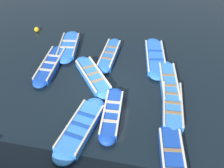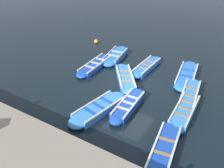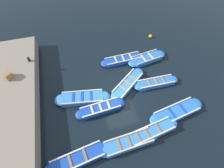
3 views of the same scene
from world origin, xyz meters
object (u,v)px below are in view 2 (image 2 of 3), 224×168
at_px(boat_inner_gap, 164,150).
at_px(boat_outer_left, 147,67).
at_px(boat_drifting, 95,65).
at_px(boat_outer_right, 116,56).
at_px(boat_centre, 190,95).
at_px(boat_tucked, 128,106).
at_px(boat_mid_row, 99,109).
at_px(boat_far_corner, 184,111).
at_px(buoy_orange_near, 96,41).
at_px(boat_alongside, 125,78).
at_px(boat_end_of_row, 187,75).

height_order(boat_inner_gap, boat_outer_left, boat_inner_gap).
xyz_separation_m(boat_drifting, boat_outer_right, (1.94, -0.40, 0.01)).
relative_size(boat_centre, boat_tucked, 1.06).
xyz_separation_m(boat_mid_row, boat_far_corner, (2.10, -3.79, 0.02)).
height_order(boat_mid_row, boat_tucked, boat_tucked).
relative_size(boat_outer_right, boat_outer_left, 1.01).
bearing_deg(boat_drifting, boat_outer_left, -62.08).
xyz_separation_m(boat_drifting, boat_far_corner, (-1.82, -6.71, 0.03)).
height_order(boat_centre, boat_mid_row, boat_centre).
xyz_separation_m(boat_tucked, buoy_orange_near, (6.32, 6.39, -0.03)).
bearing_deg(boat_inner_gap, boat_mid_row, 77.11).
bearing_deg(boat_outer_left, buoy_orange_near, 70.86).
distance_m(boat_outer_right, boat_alongside, 3.23).
xyz_separation_m(boat_outer_right, boat_alongside, (-2.41, -2.15, -0.00)).
relative_size(boat_tucked, buoy_orange_near, 10.55).
xyz_separation_m(boat_end_of_row, boat_outer_left, (-0.28, 2.62, 0.01)).
bearing_deg(boat_tucked, boat_drifting, 54.67).
xyz_separation_m(boat_mid_row, boat_inner_gap, (-0.90, -3.92, 0.01)).
relative_size(boat_tucked, boat_alongside, 1.00).
bearing_deg(boat_drifting, boat_mid_row, -143.31).
distance_m(boat_drifting, boat_outer_left, 3.40).
relative_size(boat_drifting, boat_tucked, 1.12).
bearing_deg(boat_far_corner, boat_drifting, 74.85).
bearing_deg(boat_far_corner, boat_outer_right, 59.23).
height_order(boat_far_corner, buoy_orange_near, boat_far_corner).
height_order(boat_end_of_row, buoy_orange_near, boat_end_of_row).
relative_size(boat_mid_row, boat_drifting, 1.03).
height_order(boat_mid_row, boat_outer_right, boat_mid_row).
distance_m(boat_tucked, boat_alongside, 2.86).
bearing_deg(boat_alongside, boat_outer_left, -12.56).
bearing_deg(boat_end_of_row, boat_alongside, 127.17).
height_order(boat_centre, boat_inner_gap, boat_centre).
height_order(boat_tucked, boat_far_corner, boat_far_corner).
xyz_separation_m(boat_far_corner, boat_alongside, (1.35, 4.16, -0.03)).
height_order(boat_end_of_row, boat_alongside, boat_alongside).
relative_size(boat_outer_left, boat_far_corner, 0.93).
relative_size(boat_inner_gap, boat_far_corner, 1.04).
height_order(boat_tucked, boat_alongside, boat_tucked).
height_order(boat_centre, boat_drifting, boat_centre).
height_order(boat_outer_right, boat_tucked, boat_tucked).
xyz_separation_m(boat_outer_right, buoy_orange_near, (1.50, 2.72, -0.01)).
bearing_deg(boat_mid_row, boat_outer_right, 23.28).
xyz_separation_m(boat_drifting, boat_end_of_row, (1.88, -5.63, -0.00)).
xyz_separation_m(boat_outer_right, boat_outer_left, (-0.35, -2.61, -0.01)).
bearing_deg(boat_far_corner, boat_inner_gap, -177.58).
bearing_deg(boat_mid_row, boat_tucked, -48.32).
xyz_separation_m(boat_inner_gap, buoy_orange_near, (8.25, 9.16, -0.03)).
height_order(boat_far_corner, boat_alongside, boat_far_corner).
relative_size(boat_centre, boat_mid_row, 0.93).
relative_size(boat_mid_row, boat_far_corner, 1.05).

